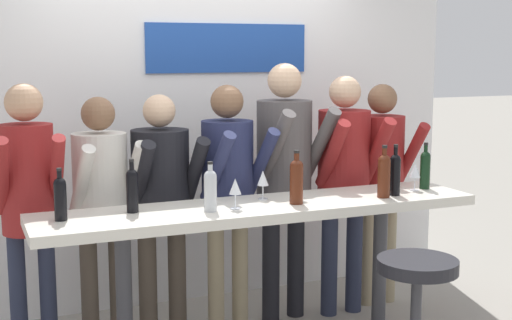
{
  "coord_description": "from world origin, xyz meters",
  "views": [
    {
      "loc": [
        -1.61,
        -3.77,
        1.88
      ],
      "look_at": [
        0.0,
        0.08,
        1.24
      ],
      "focal_mm": 50.0,
      "sensor_mm": 36.0,
      "label": 1
    }
  ],
  "objects_px": {
    "person_center": "(228,181)",
    "wine_bottle_3": "(425,168)",
    "person_far_left": "(28,191)",
    "person_center_left": "(161,191)",
    "wine_bottle_0": "(296,179)",
    "person_far_right": "(381,169)",
    "wine_glass_2": "(235,187)",
    "wine_bottle_4": "(384,174)",
    "wine_bottle_1": "(210,188)",
    "person_right": "(344,169)",
    "wine_glass_1": "(263,179)",
    "wine_bottle_2": "(132,188)",
    "person_center_right": "(285,163)",
    "wine_bottle_6": "(60,197)",
    "tasting_table": "(261,228)",
    "wine_bottle_5": "(395,172)",
    "bar_stool": "(416,305)",
    "wine_glass_0": "(415,171)",
    "person_left": "(101,195)"
  },
  "relations": [
    {
      "from": "person_center_left",
      "to": "person_left",
      "type": "bearing_deg",
      "value": 176.87
    },
    {
      "from": "wine_bottle_2",
      "to": "bar_stool",
      "type": "bearing_deg",
      "value": -30.13
    },
    {
      "from": "person_far_left",
      "to": "person_center",
      "type": "distance_m",
      "value": 1.26
    },
    {
      "from": "person_far_right",
      "to": "wine_bottle_4",
      "type": "height_order",
      "value": "person_far_right"
    },
    {
      "from": "person_far_left",
      "to": "person_center_left",
      "type": "relative_size",
      "value": 1.05
    },
    {
      "from": "wine_bottle_2",
      "to": "wine_bottle_3",
      "type": "xyz_separation_m",
      "value": [
        1.92,
        -0.05,
        0.0
      ]
    },
    {
      "from": "bar_stool",
      "to": "person_left",
      "type": "distance_m",
      "value": 2.0
    },
    {
      "from": "person_center",
      "to": "wine_bottle_6",
      "type": "distance_m",
      "value": 1.25
    },
    {
      "from": "wine_bottle_1",
      "to": "wine_bottle_3",
      "type": "height_order",
      "value": "wine_bottle_3"
    },
    {
      "from": "person_center_right",
      "to": "person_far_right",
      "type": "height_order",
      "value": "person_center_right"
    },
    {
      "from": "wine_bottle_0",
      "to": "wine_bottle_3",
      "type": "distance_m",
      "value": 0.98
    },
    {
      "from": "person_far_right",
      "to": "wine_bottle_5",
      "type": "height_order",
      "value": "person_far_right"
    },
    {
      "from": "bar_stool",
      "to": "person_left",
      "type": "relative_size",
      "value": 0.49
    },
    {
      "from": "wine_bottle_2",
      "to": "wine_glass_2",
      "type": "bearing_deg",
      "value": -14.46
    },
    {
      "from": "person_right",
      "to": "person_center",
      "type": "bearing_deg",
      "value": -178.69
    },
    {
      "from": "wine_bottle_1",
      "to": "wine_bottle_4",
      "type": "height_order",
      "value": "wine_bottle_4"
    },
    {
      "from": "person_center",
      "to": "wine_glass_1",
      "type": "height_order",
      "value": "person_center"
    },
    {
      "from": "wine_bottle_0",
      "to": "person_far_right",
      "type": "bearing_deg",
      "value": 34.17
    },
    {
      "from": "person_far_left",
      "to": "wine_bottle_3",
      "type": "bearing_deg",
      "value": -12.05
    },
    {
      "from": "person_center_right",
      "to": "wine_glass_2",
      "type": "bearing_deg",
      "value": -140.92
    },
    {
      "from": "person_right",
      "to": "wine_glass_1",
      "type": "height_order",
      "value": "person_right"
    },
    {
      "from": "person_far_right",
      "to": "wine_bottle_1",
      "type": "bearing_deg",
      "value": -156.35
    },
    {
      "from": "person_center_right",
      "to": "person_left",
      "type": "bearing_deg",
      "value": 172.03
    },
    {
      "from": "person_center",
      "to": "person_far_left",
      "type": "bearing_deg",
      "value": 169.77
    },
    {
      "from": "wine_glass_2",
      "to": "wine_bottle_4",
      "type": "bearing_deg",
      "value": -2.66
    },
    {
      "from": "wine_glass_1",
      "to": "person_left",
      "type": "bearing_deg",
      "value": 151.11
    },
    {
      "from": "person_far_left",
      "to": "wine_bottle_6",
      "type": "xyz_separation_m",
      "value": [
        0.12,
        -0.5,
        0.05
      ]
    },
    {
      "from": "wine_glass_2",
      "to": "person_center_right",
      "type": "bearing_deg",
      "value": 47.33
    },
    {
      "from": "wine_bottle_4",
      "to": "wine_bottle_5",
      "type": "height_order",
      "value": "wine_bottle_4"
    },
    {
      "from": "tasting_table",
      "to": "person_far_left",
      "type": "xyz_separation_m",
      "value": [
        -1.26,
        0.54,
        0.22
      ]
    },
    {
      "from": "tasting_table",
      "to": "person_center_left",
      "type": "xyz_separation_m",
      "value": [
        -0.44,
        0.62,
        0.15
      ]
    },
    {
      "from": "wine_glass_1",
      "to": "wine_glass_2",
      "type": "bearing_deg",
      "value": -143.44
    },
    {
      "from": "wine_bottle_0",
      "to": "wine_glass_1",
      "type": "bearing_deg",
      "value": 125.24
    },
    {
      "from": "person_center",
      "to": "wine_bottle_6",
      "type": "height_order",
      "value": "person_center"
    },
    {
      "from": "person_far_left",
      "to": "wine_bottle_3",
      "type": "height_order",
      "value": "person_far_left"
    },
    {
      "from": "wine_bottle_3",
      "to": "wine_glass_1",
      "type": "distance_m",
      "value": 1.11
    },
    {
      "from": "person_left",
      "to": "wine_glass_2",
      "type": "relative_size",
      "value": 9.05
    },
    {
      "from": "person_center",
      "to": "wine_bottle_3",
      "type": "relative_size",
      "value": 5.49
    },
    {
      "from": "wine_glass_2",
      "to": "person_center",
      "type": "bearing_deg",
      "value": 73.16
    },
    {
      "from": "person_center_right",
      "to": "person_right",
      "type": "distance_m",
      "value": 0.44
    },
    {
      "from": "wine_bottle_3",
      "to": "wine_glass_0",
      "type": "height_order",
      "value": "wine_bottle_3"
    },
    {
      "from": "bar_stool",
      "to": "person_center_right",
      "type": "height_order",
      "value": "person_center_right"
    },
    {
      "from": "person_center",
      "to": "wine_bottle_0",
      "type": "distance_m",
      "value": 0.65
    },
    {
      "from": "wine_bottle_1",
      "to": "wine_bottle_6",
      "type": "xyz_separation_m",
      "value": [
        -0.8,
        0.1,
        -0.0
      ]
    },
    {
      "from": "person_far_left",
      "to": "wine_bottle_6",
      "type": "distance_m",
      "value": 0.52
    },
    {
      "from": "wine_glass_1",
      "to": "person_center_right",
      "type": "bearing_deg",
      "value": 52.7
    },
    {
      "from": "wine_glass_0",
      "to": "person_far_right",
      "type": "bearing_deg",
      "value": 76.5
    },
    {
      "from": "person_center_right",
      "to": "wine_bottle_3",
      "type": "bearing_deg",
      "value": -46.83
    },
    {
      "from": "wine_bottle_1",
      "to": "tasting_table",
      "type": "bearing_deg",
      "value": 11.53
    },
    {
      "from": "wine_bottle_5",
      "to": "person_far_right",
      "type": "bearing_deg",
      "value": 63.43
    }
  ]
}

